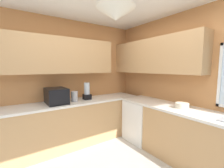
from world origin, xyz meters
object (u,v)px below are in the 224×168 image
object	(u,v)px
dishwasher	(141,120)
kettle	(74,96)
blender_appliance	(87,92)
bowl	(182,106)
microwave	(56,96)

from	to	relation	value
dishwasher	kettle	world-z (taller)	kettle
dishwasher	blender_appliance	bearing A→B (deg)	-124.22
bowl	blender_appliance	size ratio (longest dim) A/B	0.59
kettle	bowl	xyz separation A→B (m)	(1.52, 1.28, -0.06)
microwave	dishwasher	bearing A→B (deg)	67.59
bowl	microwave	bearing A→B (deg)	-133.46
microwave	bowl	xyz separation A→B (m)	(1.54, 1.63, -0.10)
dishwasher	kettle	xyz separation A→B (m)	(-0.64, -1.25, 0.57)
blender_appliance	kettle	bearing A→B (deg)	-85.97
dishwasher	kettle	distance (m)	1.52
bowl	kettle	bearing A→B (deg)	-139.89
dishwasher	bowl	world-z (taller)	bowl
microwave	blender_appliance	xyz separation A→B (m)	(0.00, 0.63, 0.02)
kettle	blender_appliance	world-z (taller)	blender_appliance
microwave	blender_appliance	size ratio (longest dim) A/B	1.33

